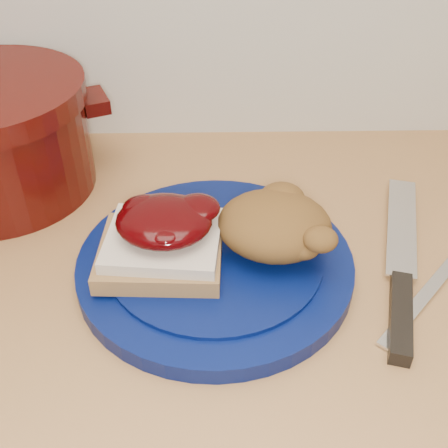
{
  "coord_description": "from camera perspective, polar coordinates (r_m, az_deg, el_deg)",
  "views": [
    {
      "loc": [
        0.05,
        1.03,
        1.33
      ],
      "look_at": [
        0.06,
        1.51,
        0.95
      ],
      "focal_mm": 45.0,
      "sensor_mm": 36.0,
      "label": 1
    }
  ],
  "objects": [
    {
      "name": "butter_knife",
      "position": [
        0.63,
        19.73,
        -6.87
      ],
      "size": [
        0.13,
        0.14,
        0.0
      ],
      "primitive_type": "cube",
      "rotation": [
        0.0,
        0.0,
        0.83
      ],
      "color": "silver",
      "rests_on": "wood_countertop"
    },
    {
      "name": "chef_knife",
      "position": [
        0.62,
        17.54,
        -6.21
      ],
      "size": [
        0.11,
        0.3,
        0.02
      ],
      "rotation": [
        0.0,
        0.0,
        1.3
      ],
      "color": "black",
      "rests_on": "wood_countertop"
    },
    {
      "name": "stuffing_mound",
      "position": [
        0.6,
        5.13,
        -0.12
      ],
      "size": [
        0.14,
        0.12,
        0.06
      ],
      "primitive_type": "ellipsoid",
      "rotation": [
        0.0,
        0.0,
        -0.15
      ],
      "color": "brown",
      "rests_on": "plate"
    },
    {
      "name": "plate",
      "position": [
        0.62,
        -0.9,
        -4.09
      ],
      "size": [
        0.34,
        0.34,
        0.02
      ],
      "primitive_type": "cylinder",
      "rotation": [
        0.0,
        0.0,
        -0.15
      ],
      "color": "#051046",
      "rests_on": "wood_countertop"
    },
    {
      "name": "sandwich",
      "position": [
        0.59,
        -6.27,
        -1.42
      ],
      "size": [
        0.13,
        0.12,
        0.06
      ],
      "rotation": [
        0.0,
        0.0,
        -0.15
      ],
      "color": "olive",
      "rests_on": "plate"
    }
  ]
}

